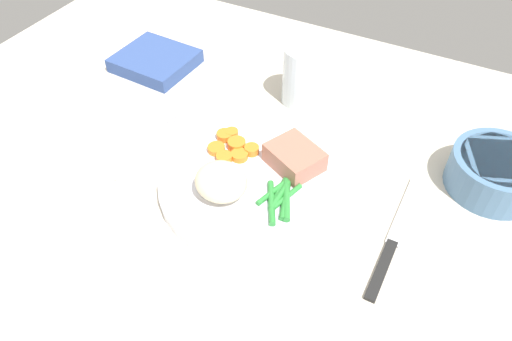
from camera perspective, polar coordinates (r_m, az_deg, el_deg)
dining_table at (r=66.33cm, az=-0.10°, el=-2.98°), size 120.00×90.00×2.00cm
dinner_plate at (r=65.88cm, az=0.00°, el=-1.10°), size 27.00×27.00×1.60cm
meat_portion at (r=65.96cm, az=4.53°, el=1.55°), size 8.83×8.24×2.90cm
mashed_potatoes at (r=61.67cm, az=-4.10°, el=-1.30°), size 6.84×6.24×4.42cm
carrot_slices at (r=68.82cm, az=-2.80°, el=2.84°), size 7.10×6.92×1.20cm
green_beans at (r=62.39cm, az=2.96°, el=-2.99°), size 5.36×9.41×0.88cm
fork at (r=73.63cm, az=-12.24°, el=3.05°), size 1.44×16.60×0.40cm
knife at (r=62.70cm, az=15.86°, el=-7.56°), size 1.70×20.50×0.64cm
water_glass at (r=78.47cm, az=5.50°, el=10.58°), size 6.52×6.52×9.63cm
salad_bowl at (r=71.50cm, az=26.29°, el=-0.02°), size 12.24×12.24×5.20cm
napkin at (r=89.65cm, az=-11.67°, el=12.44°), size 13.24×12.10×2.36cm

